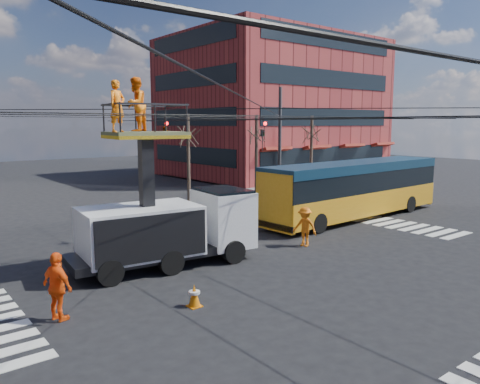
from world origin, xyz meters
name	(u,v)px	position (x,y,z in m)	size (l,w,h in m)	color
ground	(264,260)	(0.00, 0.00, 0.00)	(120.00, 120.00, 0.00)	black
sidewalk_ne	(283,176)	(21.00, 21.00, 0.06)	(18.00, 18.00, 0.12)	slate
crosswalks	(264,260)	(0.00, 0.00, 0.01)	(22.40, 22.40, 0.02)	silver
building_ne	(272,108)	(21.98, 23.98, 7.00)	(20.06, 16.06, 14.00)	maroon
overhead_network	(257,151)	(-0.07, 0.40, 4.29)	(24.24, 24.24, 8.00)	#2D2D30
tree_a	(188,135)	(5.00, 13.50, 4.63)	(2.00, 2.00, 6.00)	#382B21
tree_b	(256,134)	(11.00, 13.50, 4.63)	(2.00, 2.00, 6.00)	#382B21
tree_c	(312,133)	(17.00, 13.50, 4.63)	(2.00, 2.00, 6.00)	#382B21
utility_truck	(167,208)	(-3.22, 1.88, 2.19)	(7.21, 3.26, 7.01)	black
city_bus	(355,188)	(9.72, 3.24, 1.73)	(13.26, 3.15, 3.20)	orange
traffic_cone	(194,296)	(-4.71, -2.26, 0.34)	(0.36, 0.36, 0.68)	orange
worker_ground	(58,287)	(-8.15, -0.78, 0.96)	(1.12, 0.47, 1.91)	#F5530F
flagger	(305,227)	(2.84, 0.56, 0.87)	(1.13, 0.65, 1.75)	orange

